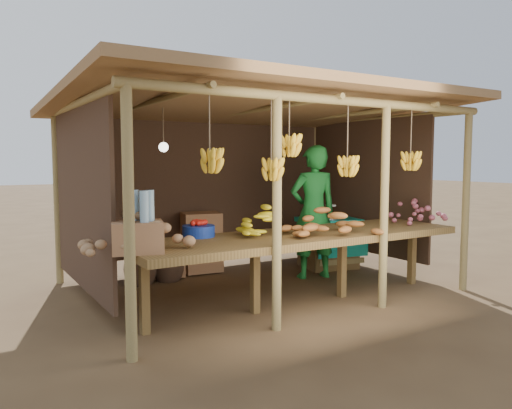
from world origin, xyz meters
TOP-DOWN VIEW (x-y plane):
  - ground at (0.00, 0.00)m, footprint 60.00×60.00m
  - stall_structure at (-0.02, -0.07)m, footprint 4.70×3.50m
  - counter at (0.00, -0.95)m, footprint 3.90×1.05m
  - potato_heap at (-1.84, -0.95)m, footprint 1.09×0.82m
  - sweet_potato_heap at (0.21, -1.20)m, footprint 1.05×0.82m
  - onion_heap at (1.90, -0.91)m, footprint 0.77×0.48m
  - banana_pile at (-0.41, -0.82)m, footprint 0.73×0.57m
  - tomato_basin at (-1.06, -0.56)m, footprint 0.34×0.34m
  - bottle_box at (-1.90, -1.10)m, footprint 0.51×0.45m
  - vendor at (0.92, 0.00)m, footprint 0.75×0.58m
  - tarp_crate at (1.53, 0.40)m, footprint 0.94×0.85m
  - carton_stack at (-0.44, 1.08)m, footprint 1.16×0.49m
  - burlap_sacks at (-1.03, 0.88)m, footprint 0.81×0.42m

SIDE VIEW (x-z plane):
  - ground at x=0.00m, z-range 0.00..0.00m
  - burlap_sacks at x=-1.03m, z-range -0.04..0.53m
  - carton_stack at x=-0.44m, z-range -0.05..0.79m
  - tarp_crate at x=1.53m, z-range -0.09..0.88m
  - counter at x=0.00m, z-range 0.34..1.14m
  - tomato_basin at x=-1.06m, z-range 0.78..0.96m
  - vendor at x=0.92m, z-range 0.00..1.81m
  - banana_pile at x=-0.41m, z-range 0.80..1.15m
  - onion_heap at x=1.90m, z-range 0.80..1.15m
  - sweet_potato_heap at x=0.21m, z-range 0.80..1.16m
  - potato_heap at x=-1.84m, z-range 0.80..1.17m
  - bottle_box at x=-1.90m, z-range 0.74..1.28m
  - stall_structure at x=-0.02m, z-range 0.69..3.13m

